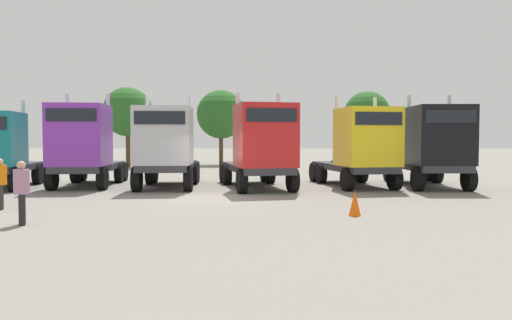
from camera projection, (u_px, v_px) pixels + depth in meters
The scene contains 12 objects.
ground at pixel (209, 198), 18.45m from camera, with size 200.00×200.00×0.00m, color gray.
semi_truck_purple at pixel (83, 145), 22.10m from camera, with size 3.05×6.16×4.42m.
semi_truck_silver at pixel (166, 146), 21.59m from camera, with size 2.89×5.90×4.28m.
semi_truck_red at pixel (261, 146), 21.12m from camera, with size 3.85×6.73×4.36m.
semi_truck_yellow at pixel (362, 147), 21.99m from camera, with size 3.59×6.38×4.26m.
semi_truck_black at pixel (434, 146), 21.82m from camera, with size 2.62×6.28×4.33m.
visitor_in_hivis at pixel (0, 180), 15.28m from camera, with size 0.53×0.53×1.65m.
visitor_with_camera at pixel (22, 188), 12.55m from camera, with size 0.53×0.53×1.69m.
traffic_cone_near at pixel (355, 203), 14.05m from camera, with size 0.36×0.36×0.74m, color #F2590C.
oak_far_left at pixel (128, 112), 38.19m from camera, with size 3.94×3.94×6.43m.
oak_far_centre at pixel (221, 114), 42.05m from camera, with size 4.29×4.29×6.61m.
oak_far_right at pixel (367, 114), 41.19m from camera, with size 3.96×3.96×6.41m.
Camera 1 is at (1.98, -18.36, 2.26)m, focal length 33.52 mm.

